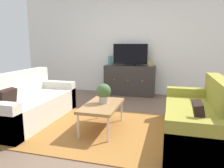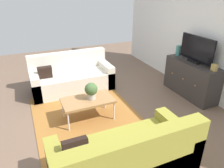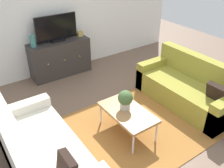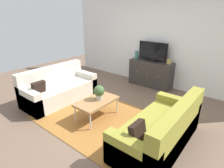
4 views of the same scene
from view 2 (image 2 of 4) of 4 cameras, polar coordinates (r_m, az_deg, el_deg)
The scene contains 11 objects.
ground_plane at distance 4.07m, azimuth -4.33°, elevation -9.08°, with size 10.00×10.00×0.00m, color brown.
wall_back at distance 4.91m, azimuth 25.04°, elevation 11.93°, with size 6.40×0.12×2.70m, color white.
area_rug at distance 4.03m, azimuth -6.37°, elevation -9.46°, with size 2.50×1.90×0.01m, color #9E662D.
couch_left_side at distance 5.13m, azimuth -10.95°, elevation 1.75°, with size 0.84×1.85×0.84m.
couch_right_side at distance 2.83m, azimuth 3.80°, elevation -19.96°, with size 0.84×1.85×0.84m.
coffee_table at distance 3.86m, azimuth -6.55°, elevation -4.58°, with size 0.52×0.92×0.41m.
potted_plant at distance 3.78m, azimuth -5.64°, elevation -1.71°, with size 0.23×0.23×0.31m.
tv_console at distance 5.02m, azimuth 20.51°, elevation 1.32°, with size 1.30×0.47×0.78m.
flat_screen_tv at distance 4.82m, azimuth 21.88°, elevation 8.59°, with size 0.89×0.16×0.56m.
glass_vase at distance 5.22m, azimuth 17.42°, elevation 8.64°, with size 0.11×0.11×0.24m, color teal.
mantel_clock at distance 4.53m, azimuth 25.87°, elevation 4.01°, with size 0.11×0.07×0.13m, color tan.
Camera 2 is at (3.19, -1.06, 2.29)m, focal length 33.93 mm.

